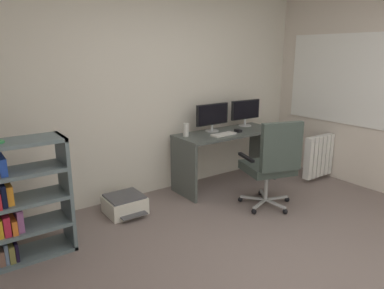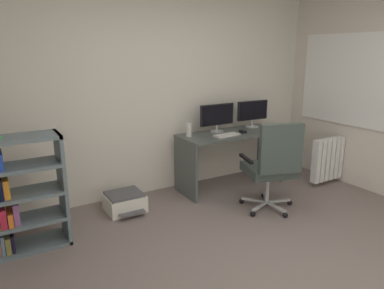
{
  "view_description": "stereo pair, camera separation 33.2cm",
  "coord_description": "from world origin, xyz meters",
  "px_view_note": "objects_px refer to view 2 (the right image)",
  "views": [
    {
      "loc": [
        -2.16,
        -1.65,
        1.78
      ],
      "look_at": [
        0.11,
        1.54,
        0.75
      ],
      "focal_mm": 33.33,
      "sensor_mm": 36.0,
      "label": 1
    },
    {
      "loc": [
        -1.88,
        -1.83,
        1.78
      ],
      "look_at": [
        0.11,
        1.54,
        0.75
      ],
      "focal_mm": 33.33,
      "sensor_mm": 36.0,
      "label": 2
    }
  ],
  "objects_px": {
    "monitor_secondary": "(253,112)",
    "office_chair": "(273,164)",
    "desktop_speaker": "(189,130)",
    "printer": "(125,202)",
    "keyboard": "(227,135)",
    "computer_mouse": "(243,132)",
    "bookshelf": "(9,198)",
    "desk": "(232,147)",
    "radiator": "(336,157)",
    "monitor_main": "(217,116)"
  },
  "relations": [
    {
      "from": "monitor_secondary",
      "to": "office_chair",
      "type": "height_order",
      "value": "monitor_secondary"
    },
    {
      "from": "desktop_speaker",
      "to": "printer",
      "type": "distance_m",
      "value": 1.17
    },
    {
      "from": "monitor_secondary",
      "to": "office_chair",
      "type": "xyz_separation_m",
      "value": [
        -0.55,
        -1.02,
        -0.39
      ]
    },
    {
      "from": "office_chair",
      "to": "keyboard",
      "type": "bearing_deg",
      "value": 95.93
    },
    {
      "from": "keyboard",
      "to": "computer_mouse",
      "type": "relative_size",
      "value": 3.4
    },
    {
      "from": "keyboard",
      "to": "office_chair",
      "type": "bearing_deg",
      "value": -87.74
    },
    {
      "from": "monitor_secondary",
      "to": "bookshelf",
      "type": "distance_m",
      "value": 3.2
    },
    {
      "from": "desk",
      "to": "keyboard",
      "type": "height_order",
      "value": "keyboard"
    },
    {
      "from": "desk",
      "to": "radiator",
      "type": "distance_m",
      "value": 1.5
    },
    {
      "from": "monitor_main",
      "to": "keyboard",
      "type": "distance_m",
      "value": 0.33
    },
    {
      "from": "monitor_secondary",
      "to": "computer_mouse",
      "type": "bearing_deg",
      "value": -146.06
    },
    {
      "from": "keyboard",
      "to": "radiator",
      "type": "bearing_deg",
      "value": -21.34
    },
    {
      "from": "computer_mouse",
      "to": "monitor_main",
      "type": "bearing_deg",
      "value": 139.4
    },
    {
      "from": "monitor_main",
      "to": "keyboard",
      "type": "relative_size",
      "value": 1.5
    },
    {
      "from": "computer_mouse",
      "to": "printer",
      "type": "xyz_separation_m",
      "value": [
        -1.62,
        0.09,
        -0.66
      ]
    },
    {
      "from": "computer_mouse",
      "to": "office_chair",
      "type": "bearing_deg",
      "value": -101.61
    },
    {
      "from": "monitor_main",
      "to": "desktop_speaker",
      "type": "height_order",
      "value": "monitor_main"
    },
    {
      "from": "monitor_secondary",
      "to": "desktop_speaker",
      "type": "xyz_separation_m",
      "value": [
        -1.06,
        -0.05,
        -0.13
      ]
    },
    {
      "from": "monitor_main",
      "to": "bookshelf",
      "type": "relative_size",
      "value": 0.48
    },
    {
      "from": "bookshelf",
      "to": "computer_mouse",
      "type": "bearing_deg",
      "value": 4.35
    },
    {
      "from": "office_chair",
      "to": "radiator",
      "type": "distance_m",
      "value": 1.49
    },
    {
      "from": "monitor_secondary",
      "to": "keyboard",
      "type": "distance_m",
      "value": 0.71
    },
    {
      "from": "desktop_speaker",
      "to": "office_chair",
      "type": "height_order",
      "value": "office_chair"
    },
    {
      "from": "desk",
      "to": "monitor_main",
      "type": "relative_size",
      "value": 2.83
    },
    {
      "from": "office_chair",
      "to": "printer",
      "type": "distance_m",
      "value": 1.74
    },
    {
      "from": "bookshelf",
      "to": "radiator",
      "type": "bearing_deg",
      "value": -4.29
    },
    {
      "from": "bookshelf",
      "to": "radiator",
      "type": "relative_size",
      "value": 1.19
    },
    {
      "from": "computer_mouse",
      "to": "printer",
      "type": "relative_size",
      "value": 0.21
    },
    {
      "from": "desk",
      "to": "monitor_main",
      "type": "distance_m",
      "value": 0.46
    },
    {
      "from": "monitor_main",
      "to": "radiator",
      "type": "bearing_deg",
      "value": -26.44
    },
    {
      "from": "printer",
      "to": "radiator",
      "type": "xyz_separation_m",
      "value": [
        2.88,
        -0.6,
        0.25
      ]
    },
    {
      "from": "monitor_secondary",
      "to": "printer",
      "type": "xyz_separation_m",
      "value": [
        -1.97,
        -0.15,
        -0.86
      ]
    },
    {
      "from": "monitor_main",
      "to": "printer",
      "type": "height_order",
      "value": "monitor_main"
    },
    {
      "from": "monitor_main",
      "to": "monitor_secondary",
      "type": "distance_m",
      "value": 0.6
    },
    {
      "from": "monitor_secondary",
      "to": "office_chair",
      "type": "distance_m",
      "value": 1.22
    },
    {
      "from": "desk",
      "to": "desktop_speaker",
      "type": "relative_size",
      "value": 8.5
    },
    {
      "from": "monitor_main",
      "to": "monitor_secondary",
      "type": "height_order",
      "value": "monitor_secondary"
    },
    {
      "from": "keyboard",
      "to": "printer",
      "type": "relative_size",
      "value": 0.72
    },
    {
      "from": "keyboard",
      "to": "desk",
      "type": "bearing_deg",
      "value": 32.26
    },
    {
      "from": "printer",
      "to": "bookshelf",
      "type": "bearing_deg",
      "value": -165.64
    },
    {
      "from": "bookshelf",
      "to": "radiator",
      "type": "height_order",
      "value": "bookshelf"
    },
    {
      "from": "computer_mouse",
      "to": "desktop_speaker",
      "type": "height_order",
      "value": "desktop_speaker"
    },
    {
      "from": "desk",
      "to": "keyboard",
      "type": "relative_size",
      "value": 4.25
    },
    {
      "from": "desk",
      "to": "keyboard",
      "type": "distance_m",
      "value": 0.3
    },
    {
      "from": "computer_mouse",
      "to": "bookshelf",
      "type": "distance_m",
      "value": 2.8
    },
    {
      "from": "printer",
      "to": "desktop_speaker",
      "type": "bearing_deg",
      "value": 6.26
    },
    {
      "from": "monitor_secondary",
      "to": "computer_mouse",
      "type": "height_order",
      "value": "monitor_secondary"
    },
    {
      "from": "monitor_main",
      "to": "computer_mouse",
      "type": "bearing_deg",
      "value": -43.02
    },
    {
      "from": "desk",
      "to": "monitor_main",
      "type": "height_order",
      "value": "monitor_main"
    },
    {
      "from": "desk",
      "to": "computer_mouse",
      "type": "xyz_separation_m",
      "value": [
        0.1,
        -0.1,
        0.22
      ]
    }
  ]
}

